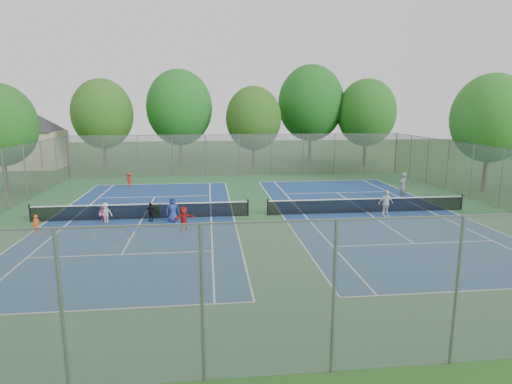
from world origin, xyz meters
TOP-DOWN VIEW (x-y plane):
  - ground at (0.00, 0.00)m, footprint 120.00×120.00m
  - court_pad at (0.00, 0.00)m, footprint 32.00×32.00m
  - court_left at (-7.00, 0.00)m, footprint 10.97×23.77m
  - court_right at (7.00, 0.00)m, footprint 10.97×23.77m
  - net_left at (-7.00, 0.00)m, footprint 12.87×0.10m
  - net_right at (7.00, 0.00)m, footprint 12.87×0.10m
  - fence_north at (0.00, 16.00)m, footprint 32.00×0.10m
  - fence_south at (0.00, -16.00)m, footprint 32.00×0.10m
  - fence_east at (16.00, 0.00)m, footprint 0.10×32.00m
  - house at (-22.00, 24.00)m, footprint 11.03×11.03m
  - tree_nw at (-14.00, 22.00)m, footprint 6.40×6.40m
  - tree_nl at (-6.00, 23.00)m, footprint 7.20×7.20m
  - tree_nc at (2.00, 21.00)m, footprint 6.00×6.00m
  - tree_nr at (9.00, 24.00)m, footprint 7.60×7.60m
  - tree_ne at (15.00, 22.00)m, footprint 6.60×6.60m
  - tree_side_w at (-19.00, 10.00)m, footprint 5.60×5.60m
  - tree_side_e at (19.00, 6.00)m, footprint 6.00×6.00m
  - ball_crate at (-7.13, -2.57)m, footprint 0.37×0.37m
  - ball_hopper at (-6.26, 0.88)m, footprint 0.40×0.40m
  - student_a at (-11.97, -2.85)m, footprint 0.44×0.32m
  - student_b at (-9.14, -0.60)m, footprint 0.62×0.58m
  - student_c at (-8.96, -0.60)m, footprint 0.80×0.51m
  - student_d at (-6.41, -0.60)m, footprint 0.71×0.56m
  - student_e at (-5.10, -0.92)m, footprint 0.82×0.62m
  - student_f at (-4.37, -2.82)m, footprint 1.30×0.96m
  - child_far_baseline at (-9.65, 11.09)m, footprint 0.86×0.66m
  - instructor at (11.03, 3.66)m, footprint 0.85×0.79m
  - teen_court_b at (7.74, -1.11)m, footprint 1.02×0.54m
  - tennis_ball_0 at (-7.42, -5.36)m, footprint 0.07×0.07m
  - tennis_ball_1 at (-3.04, -3.79)m, footprint 0.07×0.07m
  - tennis_ball_2 at (-7.41, -5.28)m, footprint 0.07×0.07m
  - tennis_ball_3 at (-6.89, -3.82)m, footprint 0.07×0.07m
  - tennis_ball_4 at (-8.94, -3.58)m, footprint 0.07×0.07m
  - tennis_ball_5 at (-6.85, -3.54)m, footprint 0.07×0.07m
  - tennis_ball_6 at (-7.06, -4.28)m, footprint 0.07×0.07m
  - tennis_ball_7 at (-10.82, -1.63)m, footprint 0.07×0.07m
  - tennis_ball_8 at (-4.21, -3.22)m, footprint 0.07×0.07m
  - tennis_ball_9 at (-9.07, -3.02)m, footprint 0.07×0.07m
  - tennis_ball_10 at (-7.09, -4.00)m, footprint 0.07×0.07m
  - tennis_ball_11 at (-7.56, -3.16)m, footprint 0.07×0.07m

SIDE VIEW (x-z plane):
  - ground at x=0.00m, z-range 0.00..0.00m
  - court_pad at x=0.00m, z-range 0.00..0.01m
  - court_left at x=-7.00m, z-range 0.01..0.02m
  - court_right at x=7.00m, z-range 0.01..0.02m
  - tennis_ball_0 at x=-7.42m, z-range 0.00..0.07m
  - tennis_ball_1 at x=-3.04m, z-range 0.00..0.07m
  - tennis_ball_2 at x=-7.41m, z-range 0.00..0.07m
  - tennis_ball_3 at x=-6.89m, z-range 0.00..0.07m
  - tennis_ball_4 at x=-8.94m, z-range 0.00..0.07m
  - tennis_ball_5 at x=-6.85m, z-range 0.00..0.07m
  - tennis_ball_6 at x=-7.06m, z-range 0.00..0.07m
  - tennis_ball_7 at x=-10.82m, z-range 0.00..0.07m
  - tennis_ball_8 at x=-4.21m, z-range 0.00..0.07m
  - tennis_ball_9 at x=-9.07m, z-range 0.00..0.07m
  - tennis_ball_10 at x=-7.09m, z-range 0.00..0.07m
  - tennis_ball_11 at x=-7.56m, z-range 0.00..0.07m
  - ball_crate at x=-7.13m, z-range 0.00..0.31m
  - ball_hopper at x=-6.26m, z-range 0.00..0.63m
  - net_left at x=-7.00m, z-range 0.00..0.91m
  - net_right at x=7.00m, z-range 0.00..0.91m
  - student_b at x=-9.14m, z-range 0.00..1.02m
  - student_a at x=-11.97m, z-range 0.00..1.12m
  - student_d at x=-6.41m, z-range 0.00..1.13m
  - child_far_baseline at x=-9.65m, z-range 0.00..1.17m
  - student_c at x=-8.96m, z-range 0.00..1.18m
  - student_f at x=-4.37m, z-range 0.00..1.36m
  - student_e at x=-5.10m, z-range 0.00..1.51m
  - teen_court_b at x=7.74m, z-range 0.00..1.66m
  - instructor at x=11.03m, z-range 0.00..1.94m
  - fence_north at x=0.00m, z-range 0.00..4.00m
  - fence_south at x=0.00m, z-range 0.00..4.00m
  - fence_east at x=16.00m, z-range 0.00..4.00m
  - house at x=-22.00m, z-range 0.56..7.86m
  - tree_side_w at x=-19.00m, z-range 1.01..9.48m
  - tree_nc at x=2.00m, z-range 0.97..9.82m
  - tree_side_e at x=19.00m, z-range 1.14..10.34m
  - tree_nw at x=-14.00m, z-range 1.10..10.68m
  - tree_ne at x=15.00m, z-range 1.08..10.85m
  - tree_nl at x=-6.00m, z-range 1.20..11.89m
  - tree_nr at x=9.00m, z-range 1.33..12.75m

